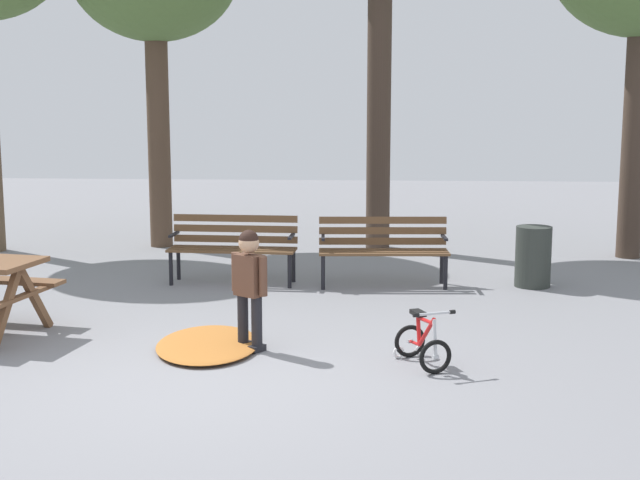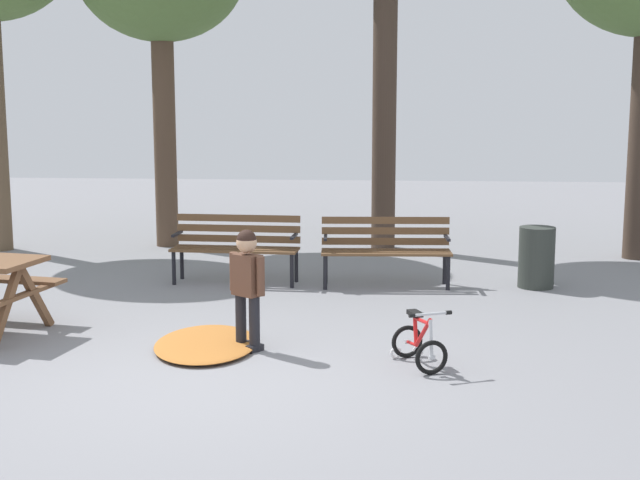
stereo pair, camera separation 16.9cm
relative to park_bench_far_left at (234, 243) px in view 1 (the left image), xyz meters
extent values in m
plane|color=gray|center=(0.36, -3.89, -0.51)|extent=(36.00, 36.00, 0.00)
cube|color=brown|center=(-1.68, -3.03, -0.15)|extent=(0.16, 0.57, 0.76)
cube|color=brown|center=(-1.59, -2.54, -0.15)|extent=(0.16, 0.57, 0.76)
cube|color=brown|center=(-1.64, -2.78, -0.09)|extent=(0.27, 1.10, 0.04)
cube|color=brown|center=(0.00, 0.09, -0.07)|extent=(1.60, 0.14, 0.03)
cube|color=brown|center=(0.00, -0.03, -0.07)|extent=(1.60, 0.14, 0.03)
cube|color=brown|center=(-0.01, -0.15, -0.07)|extent=(1.60, 0.14, 0.03)
cube|color=brown|center=(-0.01, -0.27, -0.07)|extent=(1.60, 0.14, 0.03)
cube|color=brown|center=(0.01, 0.13, 0.03)|extent=(1.60, 0.11, 0.09)
cube|color=brown|center=(0.01, 0.13, 0.16)|extent=(1.60, 0.11, 0.09)
cube|color=brown|center=(0.01, 0.13, 0.30)|extent=(1.60, 0.11, 0.09)
cylinder|color=black|center=(0.74, -0.29, -0.29)|extent=(0.05, 0.05, 0.44)
cylinder|color=black|center=(0.75, 0.07, -0.29)|extent=(0.05, 0.05, 0.44)
cube|color=black|center=(0.75, -0.11, 0.11)|extent=(0.06, 0.40, 0.03)
cylinder|color=black|center=(-0.76, -0.22, -0.29)|extent=(0.05, 0.05, 0.44)
cylinder|color=black|center=(-0.74, 0.14, -0.29)|extent=(0.05, 0.05, 0.44)
cube|color=black|center=(-0.75, -0.04, 0.11)|extent=(0.06, 0.40, 0.03)
cube|color=brown|center=(1.89, 0.03, -0.07)|extent=(1.60, 0.17, 0.03)
cube|color=brown|center=(1.89, -0.09, -0.07)|extent=(1.60, 0.17, 0.03)
cube|color=brown|center=(1.90, -0.21, -0.07)|extent=(1.60, 0.17, 0.03)
cube|color=brown|center=(1.91, -0.33, -0.07)|extent=(1.60, 0.17, 0.03)
cube|color=brown|center=(1.88, 0.07, 0.03)|extent=(1.60, 0.14, 0.09)
cube|color=brown|center=(1.88, 0.07, 0.16)|extent=(1.60, 0.14, 0.09)
cube|color=brown|center=(1.88, 0.07, 0.30)|extent=(1.60, 0.14, 0.09)
cylinder|color=black|center=(2.65, -0.26, -0.29)|extent=(0.05, 0.05, 0.44)
cylinder|color=black|center=(2.63, 0.10, -0.29)|extent=(0.05, 0.05, 0.44)
cube|color=black|center=(2.64, -0.08, 0.11)|extent=(0.06, 0.40, 0.03)
cylinder|color=black|center=(1.16, -0.35, -0.29)|extent=(0.05, 0.05, 0.44)
cylinder|color=black|center=(1.14, 0.01, -0.29)|extent=(0.05, 0.05, 0.44)
cube|color=black|center=(1.15, -0.17, 0.11)|extent=(0.06, 0.40, 0.03)
cylinder|color=black|center=(0.71, -3.06, -0.25)|extent=(0.10, 0.10, 0.52)
cube|color=black|center=(0.71, -3.06, -0.48)|extent=(0.17, 0.18, 0.06)
cylinder|color=black|center=(0.56, -2.95, -0.25)|extent=(0.10, 0.10, 0.52)
cube|color=black|center=(0.56, -2.95, -0.48)|extent=(0.17, 0.18, 0.06)
cube|color=brown|center=(0.63, -3.00, 0.20)|extent=(0.31, 0.29, 0.38)
sphere|color=tan|center=(0.63, -3.00, 0.50)|extent=(0.19, 0.19, 0.19)
sphere|color=black|center=(0.63, -3.00, 0.53)|extent=(0.18, 0.18, 0.18)
cylinder|color=brown|center=(0.78, -3.11, 0.21)|extent=(0.08, 0.08, 0.36)
cylinder|color=brown|center=(0.49, -2.90, 0.21)|extent=(0.08, 0.08, 0.36)
torus|color=black|center=(2.31, -3.63, -0.36)|extent=(0.29, 0.15, 0.30)
cylinder|color=silver|center=(2.31, -3.63, -0.36)|extent=(0.06, 0.06, 0.04)
torus|color=black|center=(2.11, -3.15, -0.36)|extent=(0.29, 0.15, 0.30)
cylinder|color=silver|center=(2.11, -3.15, -0.36)|extent=(0.06, 0.06, 0.04)
torus|color=white|center=(2.21, -3.11, -0.46)|extent=(0.11, 0.06, 0.11)
torus|color=white|center=(2.01, -3.19, -0.46)|extent=(0.11, 0.06, 0.11)
cylinder|color=red|center=(2.24, -3.46, -0.19)|extent=(0.15, 0.30, 0.32)
cylinder|color=red|center=(2.18, -3.31, -0.21)|extent=(0.06, 0.08, 0.27)
cylinder|color=red|center=(2.15, -3.24, -0.35)|extent=(0.10, 0.20, 0.05)
cylinder|color=silver|center=(2.30, -3.61, -0.20)|extent=(0.06, 0.08, 0.32)
cylinder|color=red|center=(2.23, -3.44, -0.09)|extent=(0.15, 0.31, 0.05)
cube|color=black|center=(2.17, -3.30, -0.06)|extent=(0.15, 0.19, 0.04)
cylinder|color=silver|center=(2.30, -3.59, 0.01)|extent=(0.32, 0.15, 0.02)
cylinder|color=black|center=(2.45, -3.53, 0.01)|extent=(0.06, 0.05, 0.04)
cylinder|color=black|center=(2.14, -3.66, 0.01)|extent=(0.06, 0.05, 0.04)
ellipsoid|color=#B26B2D|center=(0.23, -2.96, -0.48)|extent=(1.08, 1.46, 0.07)
cylinder|color=#2D332D|center=(3.75, 0.00, -0.13)|extent=(0.44, 0.44, 0.76)
cylinder|color=brown|center=(-1.59, 2.70, 1.17)|extent=(0.35, 0.35, 3.36)
cylinder|color=#423328|center=(1.83, 2.76, 1.68)|extent=(0.37, 0.37, 4.39)
cylinder|color=#423328|center=(5.51, 2.16, 1.17)|extent=(0.35, 0.35, 3.36)
camera|label=1|loc=(1.79, -10.92, 1.82)|focal=49.59mm
camera|label=2|loc=(1.96, -10.91, 1.82)|focal=49.59mm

